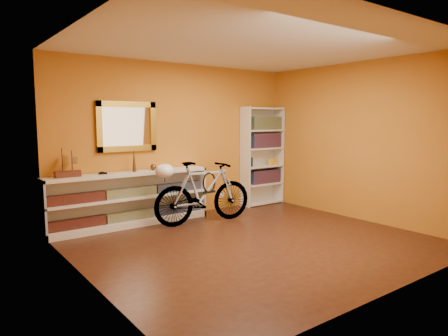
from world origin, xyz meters
TOP-DOWN VIEW (x-y plane):
  - floor at (0.00, 0.00)m, footprint 4.50×4.00m
  - ceiling at (0.00, 0.00)m, footprint 4.50×4.00m
  - back_wall at (0.00, 2.00)m, footprint 4.50×0.01m
  - left_wall at (-2.25, 0.00)m, footprint 0.01×4.00m
  - right_wall at (2.25, 0.00)m, footprint 0.01×4.00m
  - gilt_mirror at (-0.95, 1.97)m, footprint 0.98×0.06m
  - wall_socket at (0.90, 1.99)m, footprint 0.09×0.02m
  - console_unit at (-0.99, 1.81)m, footprint 2.60×0.35m
  - cd_row_lower at (-0.99, 1.79)m, footprint 2.50×0.13m
  - cd_row_upper at (-0.99, 1.79)m, footprint 2.50×0.13m
  - model_ship at (-1.92, 1.81)m, footprint 0.35×0.14m
  - toy_car at (-1.41, 1.81)m, footprint 0.00×0.00m
  - bronze_ornament at (-0.91, 1.81)m, footprint 0.06×0.06m
  - decorative_orb at (-0.59, 1.81)m, footprint 0.10×0.10m
  - bookcase at (1.78, 1.84)m, footprint 0.90×0.30m
  - book_row_a at (1.83, 1.84)m, footprint 0.70×0.22m
  - book_row_b at (1.83, 1.84)m, footprint 0.70×0.22m
  - book_row_c at (1.83, 1.84)m, footprint 0.70×0.22m
  - travel_mug at (1.47, 1.82)m, footprint 0.08×0.08m
  - red_tin at (1.58, 1.87)m, footprint 0.19×0.19m
  - yellow_bag at (2.03, 1.80)m, footprint 0.18×0.14m
  - bicycle at (0.02, 1.28)m, footprint 0.65×1.75m
  - helmet at (-0.63, 1.36)m, footprint 0.29×0.28m
  - u_lock at (0.12, 1.26)m, footprint 0.25×0.03m

SIDE VIEW (x-z plane):
  - floor at x=0.00m, z-range -0.01..0.00m
  - cd_row_lower at x=-0.99m, z-range 0.10..0.24m
  - wall_socket at x=0.90m, z-range 0.21..0.29m
  - console_unit at x=-0.99m, z-range 0.00..0.85m
  - bicycle at x=0.02m, z-range 0.00..1.01m
  - cd_row_upper at x=-0.99m, z-range 0.47..0.60m
  - book_row_a at x=1.83m, z-range 0.42..0.68m
  - u_lock at x=0.12m, z-range 0.53..0.78m
  - yellow_bag at x=2.03m, z-range 0.77..0.89m
  - toy_car at x=-1.41m, z-range 0.85..0.85m
  - travel_mug at x=1.47m, z-range 0.77..0.94m
  - helmet at x=-0.63m, z-range 0.78..1.00m
  - decorative_orb at x=-0.59m, z-range 0.85..0.95m
  - bookcase at x=1.78m, z-range 0.00..1.90m
  - bronze_ornament at x=-0.91m, z-range 0.85..1.21m
  - model_ship at x=-1.92m, z-range 0.85..1.27m
  - book_row_b at x=1.83m, z-range 1.11..1.40m
  - back_wall at x=0.00m, z-range 0.00..2.60m
  - left_wall at x=-2.25m, z-range 0.00..2.60m
  - right_wall at x=2.25m, z-range 0.00..2.60m
  - gilt_mirror at x=-0.95m, z-range 1.16..1.94m
  - red_tin at x=1.58m, z-range 1.46..1.66m
  - book_row_c at x=1.83m, z-range 1.46..1.71m
  - ceiling at x=0.00m, z-range 2.60..2.61m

